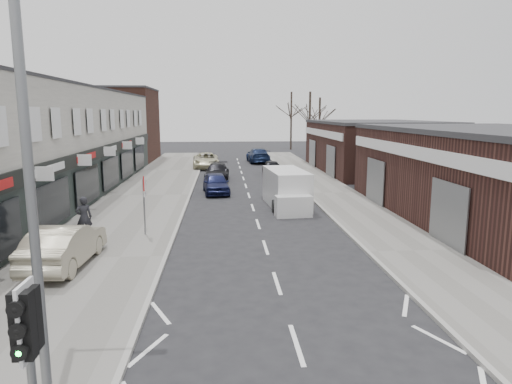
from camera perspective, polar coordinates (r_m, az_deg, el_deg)
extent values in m
cube|color=slate|center=(30.92, -13.50, -0.46)|extent=(5.50, 64.00, 0.12)
cube|color=slate|center=(31.40, 9.63, -0.17)|extent=(3.50, 64.00, 0.12)
cube|color=beige|center=(30.00, -27.43, 5.12)|extent=(8.00, 41.00, 7.10)
cube|color=#45261D|center=(54.33, -16.87, 7.92)|extent=(8.00, 10.00, 8.00)
cube|color=#3C201B|center=(26.40, 28.44, 1.69)|extent=(10.00, 18.00, 4.50)
cube|color=#3C201B|center=(44.47, 14.54, 5.43)|extent=(10.00, 16.00, 4.50)
cube|color=silver|center=(7.16, -26.74, -14.24)|extent=(0.05, 0.55, 1.10)
cube|color=black|center=(7.06, -27.12, -14.62)|extent=(0.28, 0.22, 0.95)
sphere|color=#0CE533|center=(7.09, -27.31, -17.22)|extent=(0.18, 0.18, 0.18)
cube|color=black|center=(7.27, -26.38, -13.87)|extent=(0.26, 0.20, 0.90)
cylinder|color=slate|center=(7.93, -26.28, -0.95)|extent=(0.16, 0.16, 8.00)
cylinder|color=slate|center=(20.73, -13.80, -1.81)|extent=(0.07, 0.07, 2.50)
cube|color=white|center=(20.61, -13.73, -0.17)|extent=(0.04, 0.45, 0.25)
cube|color=silver|center=(26.91, 3.80, 0.49)|extent=(2.37, 4.92, 2.17)
cube|color=silver|center=(24.28, 4.70, -1.80)|extent=(1.98, 0.99, 1.14)
cylinder|color=black|center=(25.30, 2.32, -1.76)|extent=(0.23, 0.72, 0.72)
cylinder|color=black|center=(25.56, 6.26, -1.70)|extent=(0.23, 0.72, 0.72)
cylinder|color=black|center=(28.56, 1.56, -0.42)|extent=(0.23, 0.72, 0.72)
cylinder|color=black|center=(28.79, 5.07, -0.37)|extent=(0.23, 0.72, 0.72)
imported|color=#A09880|center=(17.51, -22.82, -6.14)|extent=(1.83, 4.62, 1.50)
imported|color=black|center=(20.89, -20.70, -3.01)|extent=(0.79, 0.67, 1.83)
imported|color=#13183D|center=(31.31, -5.03, 1.10)|extent=(2.05, 4.27, 1.41)
imported|color=black|center=(37.52, -4.90, 2.51)|extent=(2.06, 4.72, 1.35)
imported|color=beige|center=(45.86, -6.28, 3.94)|extent=(2.79, 5.58, 1.52)
imported|color=silver|center=(34.61, 3.48, 1.86)|extent=(1.74, 4.02, 1.29)
imported|color=black|center=(41.13, 1.95, 3.14)|extent=(1.61, 3.80, 1.28)
imported|color=#152143|center=(50.82, 0.25, 4.61)|extent=(2.49, 5.56, 1.58)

